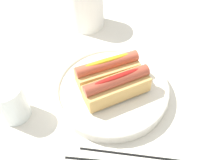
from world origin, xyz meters
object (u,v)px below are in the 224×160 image
at_px(serving_bowl, 112,90).
at_px(hotdog_back, 107,70).
at_px(water_glass, 11,103).
at_px(chopstick_near, 133,155).
at_px(hotdog_front, 117,86).
at_px(paper_towel_roll, 85,7).

bearing_deg(serving_bowl, hotdog_back, 104.91).
height_order(water_glass, chopstick_near, water_glass).
xyz_separation_m(hotdog_front, water_glass, (-0.23, -0.00, -0.02)).
relative_size(hotdog_front, chopstick_near, 0.72).
bearing_deg(hotdog_back, chopstick_near, -81.87).
relative_size(hotdog_front, hotdog_back, 1.00).
relative_size(hotdog_front, water_glass, 1.76).
height_order(serving_bowl, paper_towel_roll, paper_towel_roll).
distance_m(serving_bowl, paper_towel_roll, 0.30).
distance_m(serving_bowl, hotdog_front, 0.05).
xyz_separation_m(paper_towel_roll, chopstick_near, (0.06, -0.46, -0.06)).
xyz_separation_m(serving_bowl, hotdog_back, (-0.01, 0.03, 0.04)).
distance_m(hotdog_back, paper_towel_roll, 0.27).
relative_size(water_glass, chopstick_near, 0.41).
xyz_separation_m(hotdog_back, water_glass, (-0.22, -0.05, -0.02)).
relative_size(serving_bowl, hotdog_back, 1.74).
xyz_separation_m(water_glass, chopstick_near, (0.25, -0.14, -0.04)).
relative_size(hotdog_back, paper_towel_roll, 1.18).
bearing_deg(hotdog_back, serving_bowl, -75.09).
height_order(hotdog_front, hotdog_back, same).
xyz_separation_m(hotdog_back, chopstick_near, (0.03, -0.19, -0.06)).
xyz_separation_m(hotdog_back, paper_towel_roll, (-0.03, 0.27, 0.00)).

